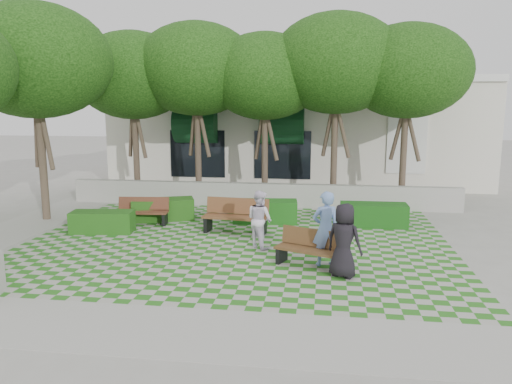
# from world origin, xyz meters

# --- Properties ---
(ground) EXTENTS (90.00, 90.00, 0.00)m
(ground) POSITION_xyz_m (0.00, 0.00, 0.00)
(ground) COLOR gray
(ground) RESTS_ON ground
(lawn) EXTENTS (12.00, 12.00, 0.00)m
(lawn) POSITION_xyz_m (0.00, 1.00, 0.01)
(lawn) COLOR #2B721E
(lawn) RESTS_ON ground
(sidewalk_south) EXTENTS (16.00, 2.00, 0.01)m
(sidewalk_south) POSITION_xyz_m (0.00, -4.70, 0.01)
(sidewalk_south) COLOR #9E9B93
(sidewalk_south) RESTS_ON ground
(sidewalk_west) EXTENTS (2.00, 12.00, 0.01)m
(sidewalk_west) POSITION_xyz_m (-7.20, 1.00, 0.01)
(sidewalk_west) COLOR #9E9B93
(sidewalk_west) RESTS_ON ground
(retaining_wall) EXTENTS (15.00, 0.36, 0.90)m
(retaining_wall) POSITION_xyz_m (0.00, 6.20, 0.45)
(retaining_wall) COLOR #9E9B93
(retaining_wall) RESTS_ON ground
(bench_east) EXTENTS (1.80, 1.19, 0.90)m
(bench_east) POSITION_xyz_m (2.18, -0.83, 0.43)
(bench_east) COLOR #4F331B
(bench_east) RESTS_ON ground
(bench_mid) EXTENTS (2.05, 0.86, 1.05)m
(bench_mid) POSITION_xyz_m (-0.22, 2.16, 0.50)
(bench_mid) COLOR brown
(bench_mid) RESTS_ON ground
(bench_west) EXTENTS (1.72, 0.71, 0.88)m
(bench_west) POSITION_xyz_m (-3.45, 2.76, 0.43)
(bench_west) COLOR #532C1C
(bench_west) RESTS_ON ground
(hedge_east) EXTENTS (2.13, 0.88, 0.74)m
(hedge_east) POSITION_xyz_m (4.06, 3.57, 0.37)
(hedge_east) COLOR #144813
(hedge_east) RESTS_ON ground
(hedge_midright) EXTENTS (2.19, 1.05, 0.74)m
(hedge_midright) POSITION_xyz_m (0.51, 3.60, 0.37)
(hedge_midright) COLOR #175115
(hedge_midright) RESTS_ON ground
(hedge_midleft) EXTENTS (2.24, 1.51, 0.73)m
(hedge_midleft) POSITION_xyz_m (-2.99, 3.45, 0.36)
(hedge_midleft) COLOR #1C4A13
(hedge_midleft) RESTS_ON ground
(hedge_west) EXTENTS (1.97, 1.00, 0.66)m
(hedge_west) POSITION_xyz_m (-4.30, 1.59, 0.33)
(hedge_west) COLOR #1C4D14
(hedge_west) RESTS_ON ground
(person_blue) EXTENTS (0.79, 0.66, 1.85)m
(person_blue) POSITION_xyz_m (2.51, -0.67, 0.93)
(person_blue) COLOR #7090CC
(person_blue) RESTS_ON ground
(person_dark) EXTENTS (1.00, 0.87, 1.72)m
(person_dark) POSITION_xyz_m (2.94, -1.46, 0.86)
(person_dark) COLOR black
(person_dark) RESTS_ON ground
(person_white) EXTENTS (0.99, 0.97, 1.60)m
(person_white) POSITION_xyz_m (0.73, 0.61, 0.80)
(person_white) COLOR white
(person_white) RESTS_ON ground
(tree_row) EXTENTS (17.70, 13.40, 7.41)m
(tree_row) POSITION_xyz_m (-1.86, 5.95, 5.18)
(tree_row) COLOR #47382B
(tree_row) RESTS_ON ground
(building) EXTENTS (18.00, 8.92, 5.15)m
(building) POSITION_xyz_m (0.93, 14.08, 2.52)
(building) COLOR silver
(building) RESTS_ON ground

